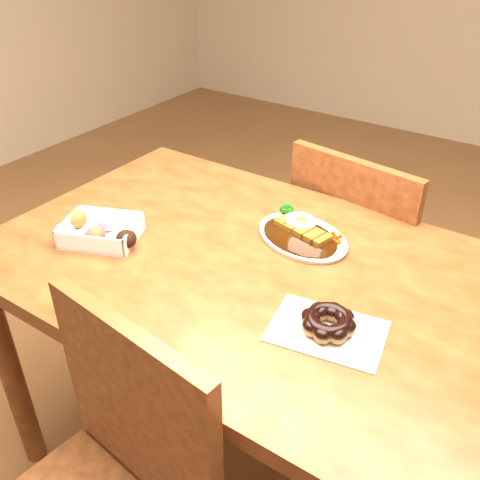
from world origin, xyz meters
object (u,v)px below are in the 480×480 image
Objects in this scene: donut_box at (99,230)px; chair_far at (363,261)px; pon_de_ring at (328,323)px; table at (243,293)px; katsu_curry_plate at (302,234)px.

chair_far is at bearing 56.05° from donut_box.
donut_box is 0.91× the size of pon_de_ring.
donut_box reaches higher than pon_de_ring.
pon_de_ring reaches higher than table.
katsu_curry_plate reaches higher than pon_de_ring.
katsu_curry_plate is at bearing 34.71° from donut_box.
pon_de_ring is at bearing 1.10° from donut_box.
table is 1.38× the size of chair_far.
table is 0.21m from katsu_curry_plate.
donut_box is 0.61m from pon_de_ring.
chair_far is 0.73m from pon_de_ring.
chair_far reaches higher than table.
chair_far reaches higher than donut_box.
pon_de_ring is at bearing 112.57° from chair_far.
table is 0.57m from chair_far.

